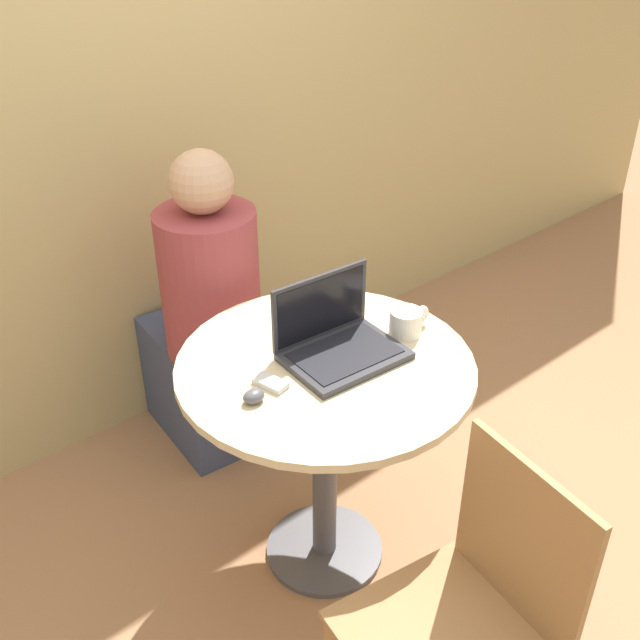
{
  "coord_description": "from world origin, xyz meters",
  "views": [
    {
      "loc": [
        -1.08,
        -1.25,
        1.89
      ],
      "look_at": [
        0.02,
        0.05,
        0.84
      ],
      "focal_mm": 42.0,
      "sensor_mm": 36.0,
      "label": 1
    }
  ],
  "objects_px": {
    "cell_phone": "(271,383)",
    "laptop": "(337,340)",
    "chair_empty": "(467,625)",
    "person_seated": "(207,330)"
  },
  "relations": [
    {
      "from": "cell_phone",
      "to": "laptop",
      "type": "bearing_deg",
      "value": -0.5
    },
    {
      "from": "cell_phone",
      "to": "chair_empty",
      "type": "bearing_deg",
      "value": -87.87
    },
    {
      "from": "cell_phone",
      "to": "chair_empty",
      "type": "distance_m",
      "value": 0.73
    },
    {
      "from": "laptop",
      "to": "cell_phone",
      "type": "distance_m",
      "value": 0.23
    },
    {
      "from": "person_seated",
      "to": "cell_phone",
      "type": "bearing_deg",
      "value": -108.51
    },
    {
      "from": "cell_phone",
      "to": "chair_empty",
      "type": "relative_size",
      "value": 0.12
    },
    {
      "from": "laptop",
      "to": "person_seated",
      "type": "relative_size",
      "value": 0.28
    },
    {
      "from": "chair_empty",
      "to": "person_seated",
      "type": "height_order",
      "value": "person_seated"
    },
    {
      "from": "cell_phone",
      "to": "person_seated",
      "type": "xyz_separation_m",
      "value": [
        0.23,
        0.69,
        -0.27
      ]
    },
    {
      "from": "chair_empty",
      "to": "person_seated",
      "type": "xyz_separation_m",
      "value": [
        0.21,
        1.36,
        0.03
      ]
    }
  ]
}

